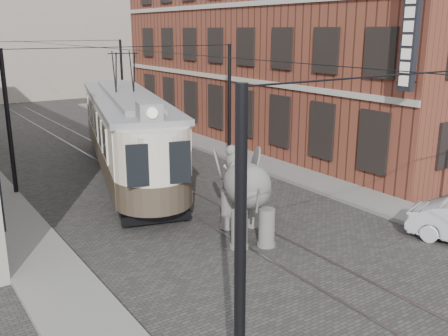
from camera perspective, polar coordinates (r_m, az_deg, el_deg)
ground at (r=19.48m, az=-2.04°, el=-4.79°), size 120.00×120.00×0.00m
tram_rails at (r=19.48m, az=-2.04°, el=-4.75°), size 1.54×80.00×0.02m
sidewalk_right at (r=23.02m, az=10.74°, el=-1.67°), size 2.00×60.00×0.15m
sidewalk_left at (r=17.20m, az=-20.96°, el=-8.40°), size 2.00×60.00×0.15m
brick_building at (r=32.08m, az=6.31°, el=13.98°), size 8.00×26.00×12.00m
catenary at (r=22.92m, az=-9.20°, el=5.84°), size 11.00×30.20×6.00m
tram at (r=24.19m, az=-10.95°, el=5.90°), size 6.76×14.65×5.71m
elephant at (r=16.67m, az=2.59°, el=-3.26°), size 4.08×5.14×2.77m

